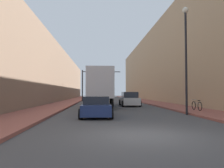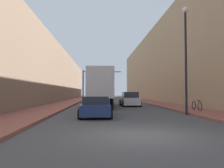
{
  "view_description": "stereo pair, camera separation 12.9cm",
  "coord_description": "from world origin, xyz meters",
  "px_view_note": "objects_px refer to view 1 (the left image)",
  "views": [
    {
      "loc": [
        -1.7,
        -8.15,
        1.62
      ],
      "look_at": [
        -0.47,
        11.67,
        2.37
      ],
      "focal_mm": 35.0,
      "sensor_mm": 36.0,
      "label": 1
    },
    {
      "loc": [
        -1.57,
        -8.16,
        1.62
      ],
      "look_at": [
        -0.47,
        11.67,
        2.37
      ],
      "focal_mm": 35.0,
      "sensor_mm": 36.0,
      "label": 2
    }
  ],
  "objects_px": {
    "traffic_signal_gantry": "(92,79)",
    "street_lamp": "(186,47)",
    "semi_truck": "(100,87)",
    "sedan_car": "(96,107)",
    "suv_car": "(129,99)",
    "parked_bicycle": "(197,106)"
  },
  "relations": [
    {
      "from": "traffic_signal_gantry",
      "to": "street_lamp",
      "type": "relative_size",
      "value": 0.89
    },
    {
      "from": "semi_truck",
      "to": "traffic_signal_gantry",
      "type": "height_order",
      "value": "traffic_signal_gantry"
    },
    {
      "from": "semi_truck",
      "to": "sedan_car",
      "type": "bearing_deg",
      "value": -91.52
    },
    {
      "from": "suv_car",
      "to": "parked_bicycle",
      "type": "distance_m",
      "value": 9.29
    },
    {
      "from": "sedan_car",
      "to": "parked_bicycle",
      "type": "height_order",
      "value": "sedan_car"
    },
    {
      "from": "traffic_signal_gantry",
      "to": "parked_bicycle",
      "type": "xyz_separation_m",
      "value": [
        9.11,
        -22.33,
        -3.43
      ]
    },
    {
      "from": "traffic_signal_gantry",
      "to": "parked_bicycle",
      "type": "distance_m",
      "value": 24.36
    },
    {
      "from": "semi_truck",
      "to": "sedan_car",
      "type": "xyz_separation_m",
      "value": [
        -0.29,
        -10.73,
        -1.6
      ]
    },
    {
      "from": "sedan_car",
      "to": "street_lamp",
      "type": "bearing_deg",
      "value": 5.53
    },
    {
      "from": "suv_car",
      "to": "parked_bicycle",
      "type": "height_order",
      "value": "suv_car"
    },
    {
      "from": "sedan_car",
      "to": "parked_bicycle",
      "type": "distance_m",
      "value": 8.54
    },
    {
      "from": "traffic_signal_gantry",
      "to": "parked_bicycle",
      "type": "height_order",
      "value": "traffic_signal_gantry"
    },
    {
      "from": "semi_truck",
      "to": "parked_bicycle",
      "type": "bearing_deg",
      "value": -45.9
    },
    {
      "from": "street_lamp",
      "to": "parked_bicycle",
      "type": "height_order",
      "value": "street_lamp"
    },
    {
      "from": "sedan_car",
      "to": "street_lamp",
      "type": "relative_size",
      "value": 0.57
    },
    {
      "from": "sedan_car",
      "to": "traffic_signal_gantry",
      "type": "bearing_deg",
      "value": 92.27
    },
    {
      "from": "semi_truck",
      "to": "sedan_car",
      "type": "height_order",
      "value": "semi_truck"
    },
    {
      "from": "semi_truck",
      "to": "sedan_car",
      "type": "distance_m",
      "value": 10.85
    },
    {
      "from": "sedan_car",
      "to": "parked_bicycle",
      "type": "xyz_separation_m",
      "value": [
        8.12,
        2.64,
        -0.12
      ]
    },
    {
      "from": "semi_truck",
      "to": "suv_car",
      "type": "relative_size",
      "value": 2.85
    },
    {
      "from": "sedan_car",
      "to": "suv_car",
      "type": "xyz_separation_m",
      "value": [
        3.78,
        10.85,
        0.13
      ]
    },
    {
      "from": "sedan_car",
      "to": "semi_truck",
      "type": "bearing_deg",
      "value": 88.48
    }
  ]
}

